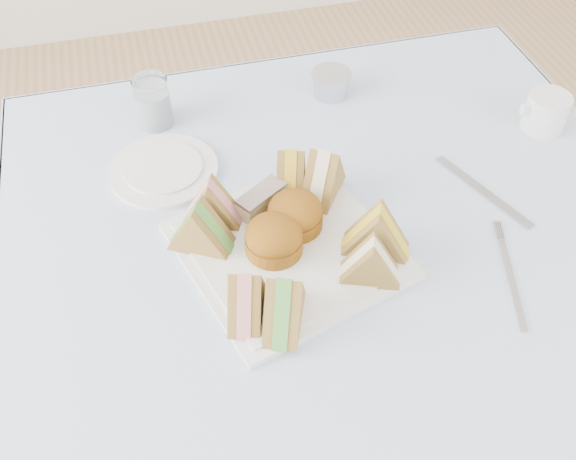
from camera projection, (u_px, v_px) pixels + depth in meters
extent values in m
plane|color=#9E7751|center=(326.00, 452.00, 1.51)|extent=(4.00, 4.00, 0.00)
cube|color=brown|center=(334.00, 372.00, 1.24)|extent=(0.90, 0.90, 0.74)
cube|color=silver|center=(348.00, 246.00, 0.96)|extent=(1.02, 1.02, 0.01)
cube|color=silver|center=(288.00, 250.00, 0.94)|extent=(0.36, 0.36, 0.01)
cylinder|color=brown|center=(274.00, 238.00, 0.91)|extent=(0.11, 0.11, 0.06)
cylinder|color=brown|center=(295.00, 214.00, 0.95)|extent=(0.12, 0.12, 0.06)
cube|color=#CBB48D|center=(261.00, 201.00, 0.98)|extent=(0.09, 0.07, 0.04)
cylinder|color=silver|center=(164.00, 170.00, 1.06)|extent=(0.20, 0.20, 0.01)
cylinder|color=white|center=(153.00, 102.00, 1.12)|extent=(0.07, 0.07, 0.09)
cylinder|color=#B6B8C5|center=(331.00, 85.00, 1.20)|extent=(0.09, 0.09, 0.04)
cube|color=#B6B8C5|center=(482.00, 191.00, 1.03)|extent=(0.09, 0.19, 0.00)
cube|color=#B6B8C5|center=(512.00, 283.00, 0.91)|extent=(0.06, 0.16, 0.00)
cylinder|color=silver|center=(546.00, 112.00, 1.12)|extent=(0.08, 0.08, 0.07)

